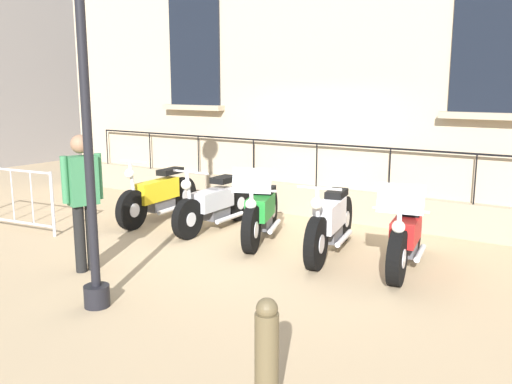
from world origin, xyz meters
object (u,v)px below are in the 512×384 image
object	(u,v)px
crowd_barrier	(3,196)
bollard	(267,355)
motorcycle_silver	(214,205)
motorcycle_white	(331,224)
motorcycle_red	(406,239)
pedestrian_standing	(83,194)
motorcycle_yellow	(159,196)
lamppost	(82,42)
motorcycle_green	(261,214)

from	to	relation	value
crowd_barrier	bollard	size ratio (longest dim) A/B	2.53
motorcycle_silver	motorcycle_white	distance (m)	2.25
motorcycle_red	crowd_barrier	world-z (taller)	motorcycle_red
motorcycle_silver	motorcycle_white	size ratio (longest dim) A/B	0.96
motorcycle_white	pedestrian_standing	bearing A→B (deg)	-44.83
motorcycle_white	crowd_barrier	bearing A→B (deg)	-72.03
motorcycle_yellow	lamppost	bearing A→B (deg)	32.76
motorcycle_yellow	pedestrian_standing	world-z (taller)	pedestrian_standing
motorcycle_yellow	crowd_barrier	world-z (taller)	motorcycle_yellow
motorcycle_red	lamppost	size ratio (longest dim) A/B	0.44
lamppost	crowd_barrier	xyz separation A→B (m)	(-1.43, -3.89, -2.25)
motorcycle_green	motorcycle_white	distance (m)	1.19
motorcycle_yellow	motorcycle_white	distance (m)	3.43
motorcycle_white	bollard	bearing A→B (deg)	18.69
motorcycle_yellow	pedestrian_standing	xyz separation A→B (m)	(2.53, 1.07, 0.58)
crowd_barrier	pedestrian_standing	size ratio (longest dim) A/B	1.26
lamppost	pedestrian_standing	world-z (taller)	lamppost
motorcycle_yellow	motorcycle_red	xyz separation A→B (m)	(0.23, 4.54, -0.02)
motorcycle_yellow	motorcycle_white	size ratio (longest dim) A/B	0.99
motorcycle_green	motorcycle_white	world-z (taller)	motorcycle_green
motorcycle_green	crowd_barrier	world-z (taller)	motorcycle_green
crowd_barrier	bollard	bearing A→B (deg)	72.22
motorcycle_green	motorcycle_yellow	bearing A→B (deg)	-93.21
motorcycle_yellow	bollard	size ratio (longest dim) A/B	2.41
motorcycle_green	pedestrian_standing	size ratio (longest dim) A/B	1.08
motorcycle_red	lamppost	distance (m)	4.57
motorcycle_yellow	motorcycle_silver	world-z (taller)	motorcycle_yellow
motorcycle_green	motorcycle_red	bearing A→B (deg)	87.47
crowd_barrier	motorcycle_silver	bearing A→B (deg)	122.52
motorcycle_red	motorcycle_silver	bearing A→B (deg)	-94.73
motorcycle_silver	lamppost	xyz separation A→B (m)	(3.32, 0.91, 2.40)
bollard	crowd_barrier	bearing A→B (deg)	-107.78
lamppost	bollard	bearing A→B (deg)	75.93
lamppost	pedestrian_standing	xyz separation A→B (m)	(-0.74, -1.04, -1.79)
motorcycle_green	bollard	size ratio (longest dim) A/B	2.16
motorcycle_yellow	motorcycle_silver	size ratio (longest dim) A/B	1.03
motorcycle_red	bollard	xyz separation A→B (m)	(3.70, 0.16, 0.02)
motorcycle_silver	motorcycle_white	xyz separation A→B (m)	(0.21, 2.24, 0.03)
motorcycle_silver	motorcycle_green	xyz separation A→B (m)	(0.18, 1.04, 0.02)
crowd_barrier	motorcycle_green	bearing A→B (deg)	113.19
motorcycle_silver	lamppost	size ratio (longest dim) A/B	0.46
motorcycle_silver	motorcycle_green	world-z (taller)	motorcycle_green
motorcycle_red	bollard	bearing A→B (deg)	2.49
motorcycle_yellow	crowd_barrier	size ratio (longest dim) A/B	0.95
lamppost	pedestrian_standing	bearing A→B (deg)	-125.70
motorcycle_yellow	pedestrian_standing	bearing A→B (deg)	22.93
motorcycle_silver	motorcycle_red	world-z (taller)	motorcycle_red
motorcycle_red	pedestrian_standing	bearing A→B (deg)	-56.48
crowd_barrier	pedestrian_standing	bearing A→B (deg)	76.53
motorcycle_silver	pedestrian_standing	world-z (taller)	pedestrian_standing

